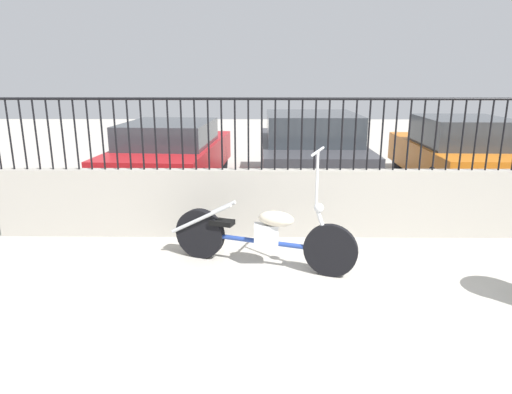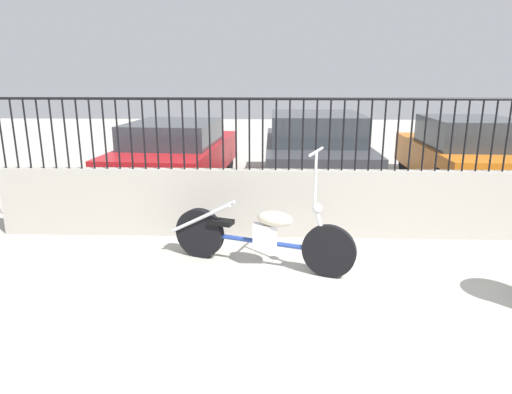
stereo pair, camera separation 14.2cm
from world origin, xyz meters
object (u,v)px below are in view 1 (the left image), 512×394
at_px(car_red, 172,153).
at_px(car_dark_grey, 310,151).
at_px(motorcycle_blue, 253,234).
at_px(car_orange, 458,153).

distance_m(car_red, car_dark_grey, 2.77).
xyz_separation_m(motorcycle_blue, car_dark_grey, (1.07, 3.94, 0.35)).
relative_size(car_red, car_orange, 1.11).
bearing_deg(car_orange, motorcycle_blue, 135.99).
height_order(motorcycle_blue, car_red, motorcycle_blue).
relative_size(motorcycle_blue, car_orange, 0.55).
height_order(car_red, car_orange, car_orange).
height_order(car_red, car_dark_grey, car_dark_grey).
distance_m(car_dark_grey, car_orange, 2.94).
bearing_deg(car_orange, car_red, 90.91).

